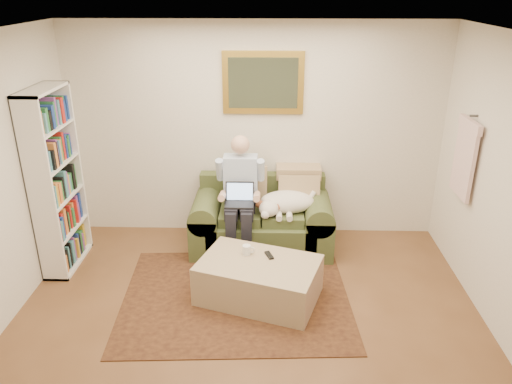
{
  "coord_description": "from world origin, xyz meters",
  "views": [
    {
      "loc": [
        0.2,
        -3.3,
        2.97
      ],
      "look_at": [
        0.05,
        1.49,
        0.95
      ],
      "focal_mm": 35.0,
      "sensor_mm": 36.0,
      "label": 1
    }
  ],
  "objects_px": {
    "sleeping_dog": "(287,202)",
    "bookshelf": "(56,181)",
    "seated_man": "(240,199)",
    "sofa": "(262,225)",
    "coffee_mug": "(247,250)",
    "laptop": "(240,198)",
    "ottoman": "(259,280)"
  },
  "relations": [
    {
      "from": "laptop",
      "to": "sleeping_dog",
      "type": "xyz_separation_m",
      "value": [
        0.54,
        0.13,
        -0.1
      ]
    },
    {
      "from": "seated_man",
      "to": "sleeping_dog",
      "type": "relative_size",
      "value": 2.04
    },
    {
      "from": "seated_man",
      "to": "laptop",
      "type": "height_order",
      "value": "seated_man"
    },
    {
      "from": "seated_man",
      "to": "sleeping_dog",
      "type": "xyz_separation_m",
      "value": [
        0.54,
        0.07,
        -0.06
      ]
    },
    {
      "from": "coffee_mug",
      "to": "seated_man",
      "type": "bearing_deg",
      "value": 98.06
    },
    {
      "from": "sofa",
      "to": "seated_man",
      "type": "relative_size",
      "value": 1.19
    },
    {
      "from": "laptop",
      "to": "sofa",
      "type": "bearing_deg",
      "value": 41.02
    },
    {
      "from": "laptop",
      "to": "sleeping_dog",
      "type": "distance_m",
      "value": 0.57
    },
    {
      "from": "laptop",
      "to": "coffee_mug",
      "type": "distance_m",
      "value": 0.77
    },
    {
      "from": "sofa",
      "to": "seated_man",
      "type": "bearing_deg",
      "value": -148.55
    },
    {
      "from": "sleeping_dog",
      "to": "bookshelf",
      "type": "bearing_deg",
      "value": -171.7
    },
    {
      "from": "laptop",
      "to": "bookshelf",
      "type": "height_order",
      "value": "bookshelf"
    },
    {
      "from": "coffee_mug",
      "to": "sleeping_dog",
      "type": "bearing_deg",
      "value": 63.01
    },
    {
      "from": "coffee_mug",
      "to": "bookshelf",
      "type": "distance_m",
      "value": 2.19
    },
    {
      "from": "seated_man",
      "to": "bookshelf",
      "type": "relative_size",
      "value": 0.69
    },
    {
      "from": "ottoman",
      "to": "coffee_mug",
      "type": "height_order",
      "value": "coffee_mug"
    },
    {
      "from": "seated_man",
      "to": "ottoman",
      "type": "bearing_deg",
      "value": -75.65
    },
    {
      "from": "bookshelf",
      "to": "laptop",
      "type": "bearing_deg",
      "value": 6.79
    },
    {
      "from": "seated_man",
      "to": "bookshelf",
      "type": "height_order",
      "value": "bookshelf"
    },
    {
      "from": "sofa",
      "to": "coffee_mug",
      "type": "relative_size",
      "value": 16.49
    },
    {
      "from": "sleeping_dog",
      "to": "bookshelf",
      "type": "distance_m",
      "value": 2.55
    },
    {
      "from": "ottoman",
      "to": "bookshelf",
      "type": "xyz_separation_m",
      "value": [
        -2.2,
        0.64,
        0.79
      ]
    },
    {
      "from": "sleeping_dog",
      "to": "bookshelf",
      "type": "relative_size",
      "value": 0.34
    },
    {
      "from": "sofa",
      "to": "bookshelf",
      "type": "bearing_deg",
      "value": -168.5
    },
    {
      "from": "sleeping_dog",
      "to": "coffee_mug",
      "type": "height_order",
      "value": "sleeping_dog"
    },
    {
      "from": "seated_man",
      "to": "ottoman",
      "type": "xyz_separation_m",
      "value": [
        0.24,
        -0.93,
        -0.48
      ]
    },
    {
      "from": "sofa",
      "to": "ottoman",
      "type": "bearing_deg",
      "value": -90.46
    },
    {
      "from": "coffee_mug",
      "to": "bookshelf",
      "type": "bearing_deg",
      "value": 166.81
    },
    {
      "from": "sofa",
      "to": "laptop",
      "type": "xyz_separation_m",
      "value": [
        -0.25,
        -0.22,
        0.44
      ]
    },
    {
      "from": "sofa",
      "to": "bookshelf",
      "type": "xyz_separation_m",
      "value": [
        -2.2,
        -0.45,
        0.72
      ]
    },
    {
      "from": "sofa",
      "to": "seated_man",
      "type": "height_order",
      "value": "seated_man"
    },
    {
      "from": "seated_man",
      "to": "coffee_mug",
      "type": "xyz_separation_m",
      "value": [
        0.11,
        -0.78,
        -0.22
      ]
    }
  ]
}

